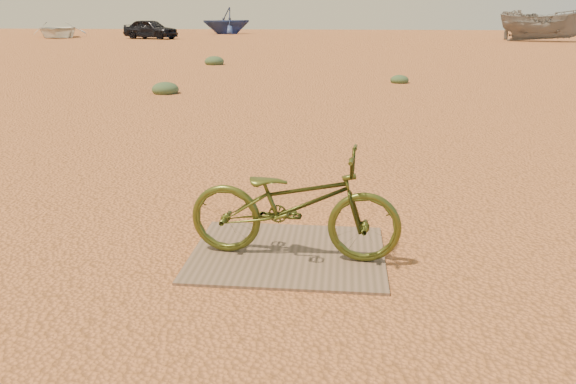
# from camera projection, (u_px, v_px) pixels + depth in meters

# --- Properties ---
(ground) EXTENTS (120.00, 120.00, 0.00)m
(ground) POSITION_uv_depth(u_px,v_px,m) (339.00, 254.00, 4.52)
(ground) COLOR #CC7544
(ground) RESTS_ON ground
(plywood_board) EXTENTS (1.54, 1.24, 0.02)m
(plywood_board) POSITION_uv_depth(u_px,v_px,m) (288.00, 253.00, 4.52)
(plywood_board) COLOR brown
(plywood_board) RESTS_ON ground
(bicycle) EXTENTS (1.69, 0.69, 0.87)m
(bicycle) POSITION_uv_depth(u_px,v_px,m) (294.00, 204.00, 4.33)
(bicycle) COLOR #424C1A
(bicycle) RESTS_ON plywood_board
(car) EXTENTS (4.33, 2.84, 1.37)m
(car) POSITION_uv_depth(u_px,v_px,m) (150.00, 29.00, 40.28)
(car) COLOR black
(car) RESTS_ON ground
(boat_near_left) EXTENTS (5.69, 6.60, 1.15)m
(boat_near_left) POSITION_uv_depth(u_px,v_px,m) (57.00, 30.00, 42.29)
(boat_near_left) COLOR silver
(boat_near_left) RESTS_ON ground
(boat_far_left) EXTENTS (5.60, 5.43, 2.25)m
(boat_far_left) POSITION_uv_depth(u_px,v_px,m) (227.00, 21.00, 49.19)
(boat_far_left) COLOR navy
(boat_far_left) RESTS_ON ground
(boat_mid_right) EXTENTS (5.84, 3.60, 2.12)m
(boat_mid_right) POSITION_uv_depth(u_px,v_px,m) (544.00, 25.00, 36.46)
(boat_mid_right) COLOR slate
(boat_mid_right) RESTS_ON ground
(kale_a) EXTENTS (0.64, 0.64, 0.35)m
(kale_a) POSITION_uv_depth(u_px,v_px,m) (166.00, 93.00, 13.45)
(kale_a) COLOR #4A5F40
(kale_a) RESTS_ON ground
(kale_b) EXTENTS (0.50, 0.50, 0.28)m
(kale_b) POSITION_uv_depth(u_px,v_px,m) (399.00, 83.00, 15.44)
(kale_b) COLOR #4A5F40
(kale_b) RESTS_ON ground
(kale_c) EXTENTS (0.72, 0.72, 0.39)m
(kale_c) POSITION_uv_depth(u_px,v_px,m) (214.00, 65.00, 20.79)
(kale_c) COLOR #4A5F40
(kale_c) RESTS_ON ground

